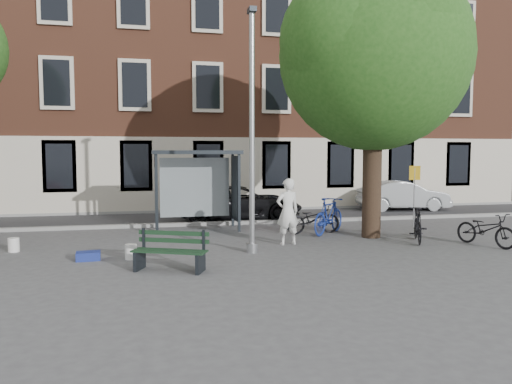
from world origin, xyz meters
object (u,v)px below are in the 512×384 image
at_px(lamppost, 252,143).
at_px(bike_d, 418,224).
at_px(bike_c, 486,229).
at_px(painter, 288,212).
at_px(bike_a, 313,219).
at_px(bike_b, 329,216).
at_px(car_silver, 403,196).
at_px(bus_shelter, 208,172).
at_px(car_dark, 241,203).
at_px(bench, 170,253).
at_px(notice_sign, 415,182).

relative_size(lamppost, bike_d, 3.61).
bearing_deg(bike_c, bike_d, 128.68).
distance_m(painter, bike_a, 2.15).
bearing_deg(bike_c, bike_b, 121.77).
bearing_deg(car_silver, bike_a, 138.12).
height_order(bike_a, bike_c, bike_a).
height_order(bus_shelter, bike_c, bus_shelter).
distance_m(bus_shelter, car_dark, 2.85).
relative_size(bus_shelter, bike_b, 1.48).
bearing_deg(bus_shelter, bike_c, -33.20).
relative_size(bike_b, bike_c, 1.09).
xyz_separation_m(bus_shelter, bike_b, (3.56, -1.78, -1.34)).
xyz_separation_m(painter, car_silver, (7.29, 6.84, -0.27)).
bearing_deg(bike_c, painter, 145.92).
bearing_deg(painter, car_silver, -146.00).
xyz_separation_m(bike_b, car_dark, (-2.07, 3.86, 0.07)).
distance_m(bench, bike_b, 6.37).
bearing_deg(car_dark, bike_a, -149.87).
distance_m(lamppost, notice_sign, 6.99).
bearing_deg(bike_a, bike_d, -134.26).
relative_size(painter, notice_sign, 0.88).
height_order(lamppost, bike_d, lamppost).
xyz_separation_m(bike_a, car_silver, (5.98, 5.20, 0.18)).
height_order(lamppost, painter, lamppost).
distance_m(bike_a, bike_c, 4.95).
bearing_deg(bike_d, notice_sign, -93.24).
distance_m(painter, bike_d, 3.78).
bearing_deg(bench, bike_a, 64.99).
distance_m(bike_a, notice_sign, 3.90).
bearing_deg(bike_b, bike_a, 20.93).
distance_m(painter, bike_b, 2.29).
xyz_separation_m(painter, notice_sign, (5.03, 2.02, 0.64)).
xyz_separation_m(lamppost, bike_b, (2.95, 2.32, -2.20)).
height_order(bike_d, notice_sign, notice_sign).
bearing_deg(bike_d, bike_a, -16.29).
bearing_deg(painter, notice_sign, -167.29).
xyz_separation_m(bike_a, bike_b, (0.44, -0.21, 0.11)).
bearing_deg(bike_d, bike_c, 172.39).
bearing_deg(bench, notice_sign, 51.79).
bearing_deg(car_silver, bike_c, 173.05).
relative_size(bike_c, bike_d, 1.04).
xyz_separation_m(bike_b, bike_c, (3.48, -2.82, -0.12)).
height_order(bike_b, bike_c, bike_b).
xyz_separation_m(bench, bike_d, (7.06, 1.96, 0.13)).
xyz_separation_m(lamppost, painter, (1.20, 0.89, -1.86)).
bearing_deg(bus_shelter, bench, -105.14).
height_order(lamppost, bench, lamppost).
distance_m(bike_d, car_dark, 7.03).
height_order(bike_a, bike_b, bike_b).
xyz_separation_m(bike_a, car_dark, (-1.63, 3.65, 0.18)).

